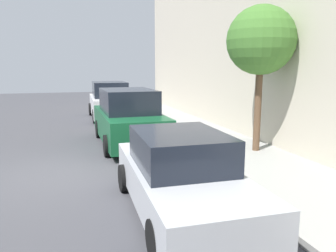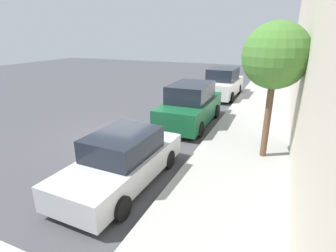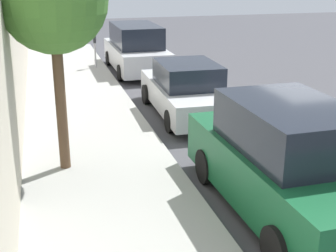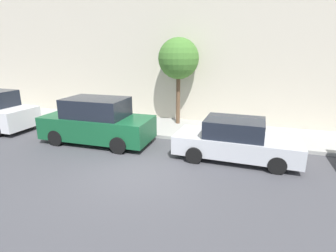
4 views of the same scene
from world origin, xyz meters
name	(u,v)px [view 1 (image 1 of 4)]	position (x,y,z in m)	size (l,w,h in m)	color
ground_plane	(65,173)	(0.00, 0.00, 0.00)	(60.00, 60.00, 0.00)	#424247
sidewalk	(238,156)	(5.09, 0.00, 0.07)	(3.17, 32.00, 0.15)	#9E9E99
parked_sedan_second	(181,175)	(2.15, -3.07, 0.73)	(1.92, 4.55, 1.54)	#B7BABF
parked_suv_third	(128,119)	(2.21, 2.82, 0.93)	(2.08, 4.83, 1.98)	#14512D
parked_suv_fourth	(110,101)	(2.34, 9.29, 0.93)	(2.09, 4.85, 1.98)	silver
street_tree	(261,41)	(5.80, 0.18, 3.51)	(2.07, 2.07, 4.42)	brown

